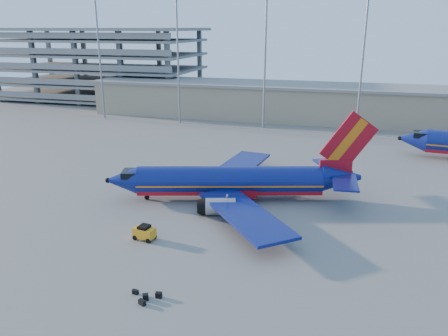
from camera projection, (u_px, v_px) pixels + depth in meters
The scene contains 7 objects.
ground at pixel (232, 208), 54.60m from camera, with size 220.00×220.00×0.00m, color slate.
terminal_building at pixel (335, 103), 103.74m from camera, with size 122.00×16.00×8.50m.
parking_garage at pixel (100, 61), 134.97m from camera, with size 62.00×32.00×21.40m.
light_mast_row at pixel (313, 47), 90.00m from camera, with size 101.60×1.60×28.65m.
aircraft_main at pixel (236, 181), 56.49m from camera, with size 33.72×31.96×11.71m.
baggage_tug at pixel (144, 232), 46.16m from camera, with size 2.43×1.69×1.61m.
luggage_pile at pixel (146, 297), 36.08m from camera, with size 2.69×1.76×0.53m.
Camera 1 is at (12.92, -48.77, 21.48)m, focal length 35.00 mm.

